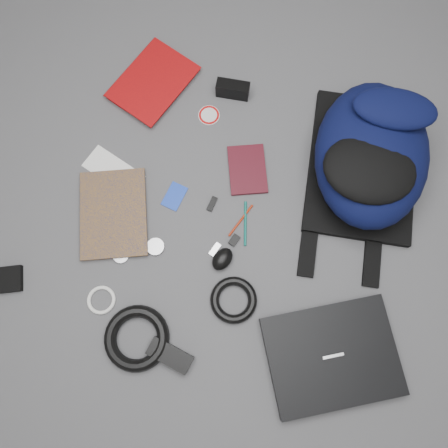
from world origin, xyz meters
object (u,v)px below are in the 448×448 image
(comic_book, at_px, (80,216))
(dvd_case, at_px, (247,170))
(pouch, at_px, (9,279))
(backpack, at_px, (371,154))
(laptop, at_px, (332,356))
(compact_camera, at_px, (233,89))
(mouse, at_px, (222,259))
(textbook_red, at_px, (129,67))
(power_brick, at_px, (170,355))

(comic_book, relative_size, dvd_case, 1.71)
(pouch, bearing_deg, backpack, 35.00)
(laptop, distance_m, compact_camera, 0.91)
(backpack, distance_m, comic_book, 0.93)
(compact_camera, xyz_separation_m, mouse, (0.13, -0.56, -0.01))
(textbook_red, relative_size, power_brick, 2.12)
(dvd_case, distance_m, mouse, 0.31)
(compact_camera, distance_m, power_brick, 0.88)
(textbook_red, bearing_deg, mouse, -28.39)
(backpack, bearing_deg, mouse, -136.80)
(backpack, relative_size, laptop, 1.44)
(comic_book, bearing_deg, mouse, -21.62)
(compact_camera, height_order, power_brick, compact_camera)
(dvd_case, height_order, power_brick, power_brick)
(laptop, xyz_separation_m, power_brick, (-0.45, -0.13, -0.00))
(mouse, xyz_separation_m, power_brick, (-0.07, -0.32, -0.00))
(compact_camera, bearing_deg, textbook_red, 175.00)
(backpack, relative_size, comic_book, 1.85)
(laptop, height_order, pouch, laptop)
(dvd_case, height_order, mouse, mouse)
(dvd_case, xyz_separation_m, power_brick, (-0.06, -0.62, 0.01))
(backpack, height_order, textbook_red, backpack)
(textbook_red, bearing_deg, compact_camera, 20.68)
(textbook_red, xyz_separation_m, comic_book, (0.03, -0.55, -0.00))
(laptop, height_order, mouse, mouse)
(laptop, relative_size, mouse, 4.83)
(textbook_red, xyz_separation_m, power_brick, (0.44, -0.87, 0.00))
(backpack, relative_size, dvd_case, 3.17)
(textbook_red, xyz_separation_m, dvd_case, (0.49, -0.25, -0.01))
(textbook_red, distance_m, power_brick, 0.97)
(comic_book, height_order, pouch, comic_book)
(compact_camera, relative_size, pouch, 1.40)
(laptop, bearing_deg, pouch, 155.84)
(textbook_red, relative_size, dvd_case, 1.66)
(compact_camera, xyz_separation_m, power_brick, (0.07, -0.88, -0.01))
(dvd_case, distance_m, power_brick, 0.63)
(power_brick, distance_m, pouch, 0.55)
(dvd_case, xyz_separation_m, pouch, (-0.60, -0.55, 0.00))
(laptop, height_order, dvd_case, laptop)
(dvd_case, height_order, pouch, pouch)
(compact_camera, bearing_deg, dvd_case, -70.13)
(laptop, distance_m, comic_book, 0.88)
(textbook_red, distance_m, comic_book, 0.55)
(mouse, bearing_deg, compact_camera, 123.59)
(textbook_red, distance_m, mouse, 0.75)
(backpack, relative_size, power_brick, 4.05)
(power_brick, bearing_deg, dvd_case, 95.40)
(mouse, relative_size, pouch, 0.97)
(dvd_case, relative_size, compact_camera, 1.51)
(laptop, xyz_separation_m, compact_camera, (-0.52, 0.74, 0.01))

